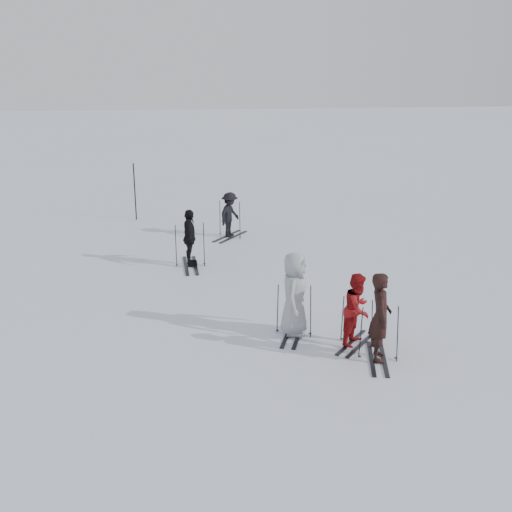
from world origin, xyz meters
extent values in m
plane|color=silver|center=(0.00, 0.00, 0.00)|extent=(120.00, 120.00, 0.00)
imported|color=black|center=(2.09, -3.30, 0.94)|extent=(0.58, 0.77, 1.89)
imported|color=maroon|center=(1.83, -2.53, 0.81)|extent=(0.97, 1.00, 1.62)
imported|color=#9A9EA2|center=(0.55, -1.85, 0.96)|extent=(0.89, 1.09, 1.92)
imported|color=black|center=(-1.73, 3.35, 0.86)|extent=(0.46, 1.02, 1.72)
imported|color=black|center=(-0.30, 6.45, 0.78)|extent=(1.05, 1.15, 1.55)
cylinder|color=black|center=(-3.73, 9.30, 1.09)|extent=(0.05, 0.05, 2.19)
camera|label=1|loc=(-1.82, -15.14, 6.16)|focal=45.00mm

